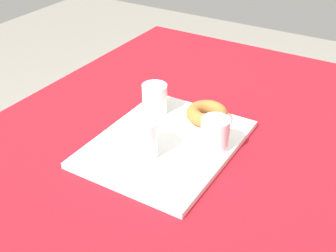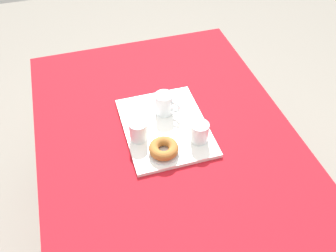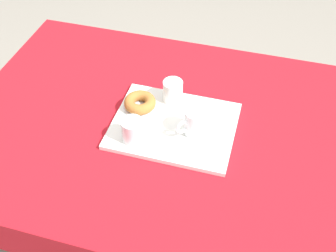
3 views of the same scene
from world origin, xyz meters
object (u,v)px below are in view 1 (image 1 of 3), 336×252
(water_glass_near, at_px, (155,100))
(water_glass_far, at_px, (215,135))
(donut_plate_left, at_px, (206,121))
(dining_table, at_px, (177,167))
(sugar_donut_left, at_px, (207,114))
(tea_mug_left, at_px, (143,139))
(serving_tray, at_px, (166,144))

(water_glass_near, height_order, water_glass_far, same)
(water_glass_far, distance_m, donut_plate_left, 0.13)
(dining_table, distance_m, water_glass_far, 0.19)
(donut_plate_left, relative_size, sugar_donut_left, 1.05)
(water_glass_near, relative_size, water_glass_far, 1.00)
(dining_table, xyz_separation_m, water_glass_near, (0.06, 0.11, 0.15))
(dining_table, relative_size, water_glass_near, 16.96)
(dining_table, bearing_deg, water_glass_far, -95.55)
(tea_mug_left, relative_size, water_glass_far, 1.14)
(water_glass_near, xyz_separation_m, water_glass_far, (-0.08, -0.23, 0.00))
(dining_table, xyz_separation_m, sugar_donut_left, (0.09, -0.04, 0.14))
(serving_tray, height_order, tea_mug_left, tea_mug_left)
(tea_mug_left, bearing_deg, water_glass_near, 24.50)
(tea_mug_left, bearing_deg, dining_table, -10.91)
(serving_tray, relative_size, water_glass_far, 5.03)
(donut_plate_left, xyz_separation_m, sugar_donut_left, (0.00, 0.00, 0.02))
(tea_mug_left, relative_size, sugar_donut_left, 0.84)
(dining_table, bearing_deg, donut_plate_left, -24.55)
(donut_plate_left, bearing_deg, water_glass_near, 99.84)
(tea_mug_left, xyz_separation_m, sugar_donut_left, (0.22, -0.07, -0.02))
(sugar_donut_left, bearing_deg, dining_table, 155.45)
(water_glass_far, bearing_deg, serving_tray, 107.05)
(donut_plate_left, distance_m, sugar_donut_left, 0.02)
(dining_table, distance_m, donut_plate_left, 0.16)
(dining_table, xyz_separation_m, tea_mug_left, (-0.13, 0.02, 0.16))
(water_glass_far, bearing_deg, donut_plate_left, 35.54)
(serving_tray, distance_m, sugar_donut_left, 0.15)
(water_glass_far, xyz_separation_m, donut_plate_left, (0.10, 0.07, -0.03))
(water_glass_near, bearing_deg, water_glass_far, -108.57)
(dining_table, distance_m, sugar_donut_left, 0.17)
(sugar_donut_left, bearing_deg, water_glass_far, -144.46)
(water_glass_near, height_order, sugar_donut_left, water_glass_near)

